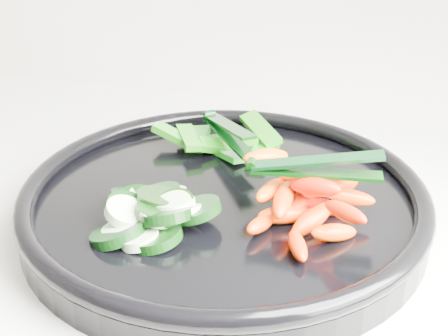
# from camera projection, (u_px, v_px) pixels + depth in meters

# --- Properties ---
(veggie_tray) EXTENTS (0.44, 0.44, 0.04)m
(veggie_tray) POSITION_uv_depth(u_px,v_px,m) (224.00, 201.00, 0.58)
(veggie_tray) COLOR black
(veggie_tray) RESTS_ON counter
(cucumber_pile) EXTENTS (0.12, 0.12, 0.04)m
(cucumber_pile) POSITION_uv_depth(u_px,v_px,m) (151.00, 211.00, 0.54)
(cucumber_pile) COLOR black
(cucumber_pile) RESTS_ON veggie_tray
(carrot_pile) EXTENTS (0.13, 0.15, 0.06)m
(carrot_pile) POSITION_uv_depth(u_px,v_px,m) (307.00, 197.00, 0.54)
(carrot_pile) COLOR #DB3500
(carrot_pile) RESTS_ON veggie_tray
(pepper_pile) EXTENTS (0.14, 0.10, 0.04)m
(pepper_pile) POSITION_uv_depth(u_px,v_px,m) (223.00, 142.00, 0.67)
(pepper_pile) COLOR #226309
(pepper_pile) RESTS_ON veggie_tray
(tong_carrot) EXTENTS (0.11, 0.03, 0.02)m
(tong_carrot) POSITION_uv_depth(u_px,v_px,m) (312.00, 167.00, 0.52)
(tong_carrot) COLOR black
(tong_carrot) RESTS_ON carrot_pile
(tong_pepper) EXTENTS (0.08, 0.10, 0.02)m
(tong_pepper) POSITION_uv_depth(u_px,v_px,m) (227.00, 130.00, 0.65)
(tong_pepper) COLOR black
(tong_pepper) RESTS_ON pepper_pile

